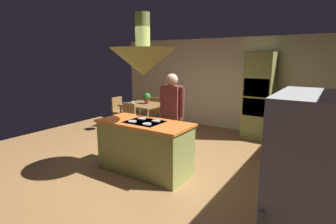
{
  "coord_description": "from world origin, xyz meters",
  "views": [
    {
      "loc": [
        2.75,
        -3.65,
        2.01
      ],
      "look_at": [
        0.1,
        0.4,
        1.0
      ],
      "focal_mm": 27.87,
      "sensor_mm": 36.0,
      "label": 1
    }
  ],
  "objects_px": {
    "chair_by_back_wall": "(158,109)",
    "chair_at_corner": "(120,110)",
    "oven_tower": "(259,96)",
    "dining_table": "(143,107)",
    "potted_plant_on_table": "(147,98)",
    "chair_facing_island": "(127,118)",
    "kitchen_island": "(145,147)",
    "cup_on_table": "(133,103)",
    "person_at_island": "(172,112)"
  },
  "relations": [
    {
      "from": "oven_tower",
      "to": "dining_table",
      "type": "relative_size",
      "value": 2.05
    },
    {
      "from": "dining_table",
      "to": "chair_at_corner",
      "type": "xyz_separation_m",
      "value": [
        -0.9,
        -0.0,
        -0.16
      ]
    },
    {
      "from": "kitchen_island",
      "to": "oven_tower",
      "type": "height_order",
      "value": "oven_tower"
    },
    {
      "from": "kitchen_island",
      "to": "chair_facing_island",
      "type": "bearing_deg",
      "value": 140.27
    },
    {
      "from": "chair_at_corner",
      "to": "oven_tower",
      "type": "bearing_deg",
      "value": -72.84
    },
    {
      "from": "potted_plant_on_table",
      "to": "chair_by_back_wall",
      "type": "bearing_deg",
      "value": 95.41
    },
    {
      "from": "kitchen_island",
      "to": "oven_tower",
      "type": "xyz_separation_m",
      "value": [
        1.1,
        3.24,
        0.61
      ]
    },
    {
      "from": "kitchen_island",
      "to": "cup_on_table",
      "type": "relative_size",
      "value": 18.77
    },
    {
      "from": "chair_facing_island",
      "to": "cup_on_table",
      "type": "height_order",
      "value": "chair_facing_island"
    },
    {
      "from": "person_at_island",
      "to": "potted_plant_on_table",
      "type": "distance_m",
      "value": 2.37
    },
    {
      "from": "oven_tower",
      "to": "chair_facing_island",
      "type": "xyz_separation_m",
      "value": [
        -2.8,
        -1.83,
        -0.57
      ]
    },
    {
      "from": "chair_at_corner",
      "to": "potted_plant_on_table",
      "type": "bearing_deg",
      "value": -84.08
    },
    {
      "from": "cup_on_table",
      "to": "dining_table",
      "type": "bearing_deg",
      "value": 52.46
    },
    {
      "from": "oven_tower",
      "to": "chair_facing_island",
      "type": "distance_m",
      "value": 3.39
    },
    {
      "from": "dining_table",
      "to": "chair_facing_island",
      "type": "height_order",
      "value": "chair_facing_island"
    },
    {
      "from": "chair_facing_island",
      "to": "chair_at_corner",
      "type": "bearing_deg",
      "value": 142.7
    },
    {
      "from": "kitchen_island",
      "to": "chair_at_corner",
      "type": "distance_m",
      "value": 3.34
    },
    {
      "from": "person_at_island",
      "to": "chair_at_corner",
      "type": "relative_size",
      "value": 1.98
    },
    {
      "from": "potted_plant_on_table",
      "to": "cup_on_table",
      "type": "xyz_separation_m",
      "value": [
        -0.23,
        -0.33,
        -0.12
      ]
    },
    {
      "from": "chair_at_corner",
      "to": "cup_on_table",
      "type": "relative_size",
      "value": 9.67
    },
    {
      "from": "dining_table",
      "to": "chair_at_corner",
      "type": "distance_m",
      "value": 0.92
    },
    {
      "from": "oven_tower",
      "to": "chair_by_back_wall",
      "type": "xyz_separation_m",
      "value": [
        -2.8,
        -0.46,
        -0.57
      ]
    },
    {
      "from": "dining_table",
      "to": "potted_plant_on_table",
      "type": "xyz_separation_m",
      "value": [
        0.06,
        0.1,
        0.27
      ]
    },
    {
      "from": "chair_by_back_wall",
      "to": "chair_at_corner",
      "type": "height_order",
      "value": "same"
    },
    {
      "from": "chair_at_corner",
      "to": "kitchen_island",
      "type": "bearing_deg",
      "value": -128.91
    },
    {
      "from": "kitchen_island",
      "to": "person_at_island",
      "type": "distance_m",
      "value": 0.85
    },
    {
      "from": "person_at_island",
      "to": "chair_by_back_wall",
      "type": "bearing_deg",
      "value": 130.98
    },
    {
      "from": "oven_tower",
      "to": "chair_by_back_wall",
      "type": "distance_m",
      "value": 2.89
    },
    {
      "from": "cup_on_table",
      "to": "chair_at_corner",
      "type": "bearing_deg",
      "value": 162.14
    },
    {
      "from": "kitchen_island",
      "to": "chair_by_back_wall",
      "type": "distance_m",
      "value": 3.26
    },
    {
      "from": "dining_table",
      "to": "cup_on_table",
      "type": "distance_m",
      "value": 0.33
    },
    {
      "from": "oven_tower",
      "to": "chair_by_back_wall",
      "type": "height_order",
      "value": "oven_tower"
    },
    {
      "from": "oven_tower",
      "to": "chair_by_back_wall",
      "type": "relative_size",
      "value": 2.47
    },
    {
      "from": "oven_tower",
      "to": "cup_on_table",
      "type": "xyz_separation_m",
      "value": [
        -2.98,
        -1.38,
        -0.27
      ]
    },
    {
      "from": "person_at_island",
      "to": "potted_plant_on_table",
      "type": "bearing_deg",
      "value": 139.31
    },
    {
      "from": "dining_table",
      "to": "chair_by_back_wall",
      "type": "height_order",
      "value": "chair_by_back_wall"
    },
    {
      "from": "kitchen_island",
      "to": "chair_at_corner",
      "type": "height_order",
      "value": "kitchen_island"
    },
    {
      "from": "oven_tower",
      "to": "potted_plant_on_table",
      "type": "relative_size",
      "value": 7.16
    },
    {
      "from": "dining_table",
      "to": "person_at_island",
      "type": "relative_size",
      "value": 0.61
    },
    {
      "from": "dining_table",
      "to": "cup_on_table",
      "type": "height_order",
      "value": "cup_on_table"
    },
    {
      "from": "chair_facing_island",
      "to": "potted_plant_on_table",
      "type": "xyz_separation_m",
      "value": [
        0.06,
        0.79,
        0.42
      ]
    },
    {
      "from": "dining_table",
      "to": "cup_on_table",
      "type": "xyz_separation_m",
      "value": [
        -0.18,
        -0.23,
        0.14
      ]
    },
    {
      "from": "kitchen_island",
      "to": "chair_at_corner",
      "type": "relative_size",
      "value": 1.94
    },
    {
      "from": "kitchen_island",
      "to": "cup_on_table",
      "type": "bearing_deg",
      "value": 135.18
    },
    {
      "from": "dining_table",
      "to": "person_at_island",
      "type": "distance_m",
      "value": 2.37
    },
    {
      "from": "oven_tower",
      "to": "cup_on_table",
      "type": "distance_m",
      "value": 3.29
    },
    {
      "from": "oven_tower",
      "to": "dining_table",
      "type": "bearing_deg",
      "value": -157.79
    },
    {
      "from": "oven_tower",
      "to": "person_at_island",
      "type": "distance_m",
      "value": 2.76
    },
    {
      "from": "kitchen_island",
      "to": "chair_facing_island",
      "type": "distance_m",
      "value": 2.21
    },
    {
      "from": "oven_tower",
      "to": "cup_on_table",
      "type": "relative_size",
      "value": 23.87
    }
  ]
}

